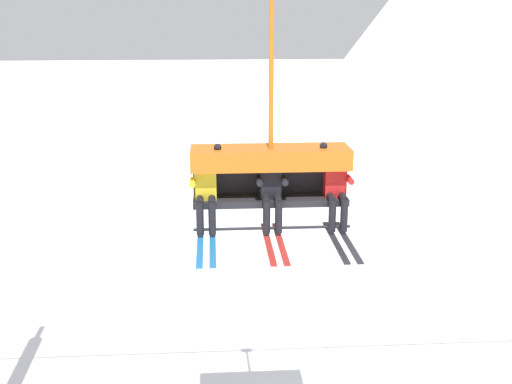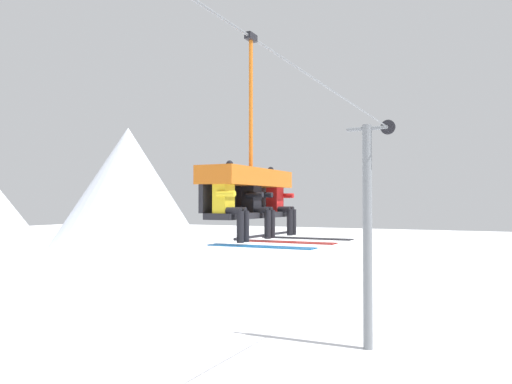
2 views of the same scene
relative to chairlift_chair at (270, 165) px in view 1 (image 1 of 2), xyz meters
The scene contains 5 objects.
mountain_peak_central 47.24m from the chairlift_chair, 66.48° to the left, with size 23.48×23.48×16.00m.
chairlift_chair is the anchor object (origin of this frame).
skier_yellow 1.03m from the chairlift_chair, 167.51° to the right, with size 0.48×1.70×1.34m.
skier_black 0.38m from the chairlift_chair, 90.00° to the right, with size 0.46×1.70×1.23m.
skier_red 1.03m from the chairlift_chair, 12.49° to the right, with size 0.48×1.70×1.34m.
Camera 1 is at (-1.96, -10.01, 8.17)m, focal length 45.00 mm.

